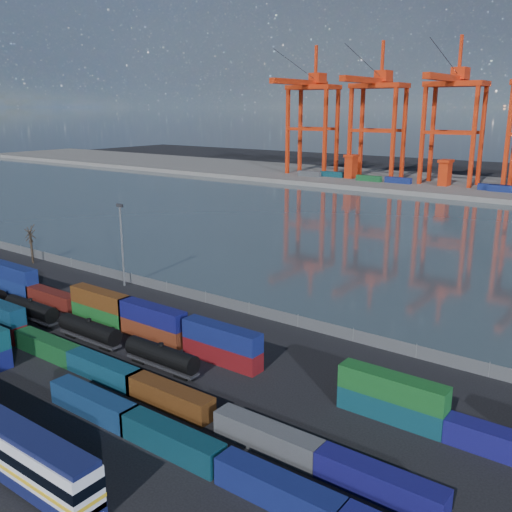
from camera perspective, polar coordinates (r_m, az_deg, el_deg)
The scene contains 13 objects.
ground at distance 80.63m, azimuth -13.08°, elevation -11.27°, with size 700.00×700.00×0.00m, color black.
harbor_water at distance 164.83m, azimuth 15.76°, elevation 1.93°, with size 700.00×700.00×0.00m, color #2E3D43.
far_quay at distance 264.24m, azimuth 24.12°, elevation 6.04°, with size 700.00×70.00×2.00m, color #514F4C.
container_row_south at distance 75.91m, azimuth -19.37°, elevation -11.70°, with size 140.91×2.63×5.61m.
container_row_mid at distance 89.79m, azimuth -20.87°, elevation -7.99°, with size 117.68×2.56×5.46m.
container_row_north at distance 79.60m, azimuth -2.50°, elevation -9.26°, with size 142.29×2.57×5.47m.
tanker_string at distance 109.51m, azimuth -23.74°, elevation -4.08°, with size 89.80×2.64×3.78m.
waterfront_fence at distance 98.94m, azimuth -0.69°, elevation -5.28°, with size 160.12×0.12×2.20m.
bare_tree at distance 139.83m, azimuth -21.56°, elevation 1.14°, with size 2.44×2.39×9.01m.
yard_light_mast at distance 115.30m, azimuth -13.27°, elevation 1.51°, with size 1.60×0.40×16.60m.
gantry_cranes at distance 257.34m, azimuth 23.01°, elevation 14.52°, with size 199.59×47.21×63.93m.
quay_containers at distance 252.59m, azimuth 20.99°, elevation 6.53°, with size 172.58×10.99×2.60m.
straddle_carriers at distance 254.32m, azimuth 23.22°, elevation 7.40°, with size 140.00×7.00×11.10m.
Camera 1 is at (56.45, -45.93, 34.72)m, focal length 40.00 mm.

